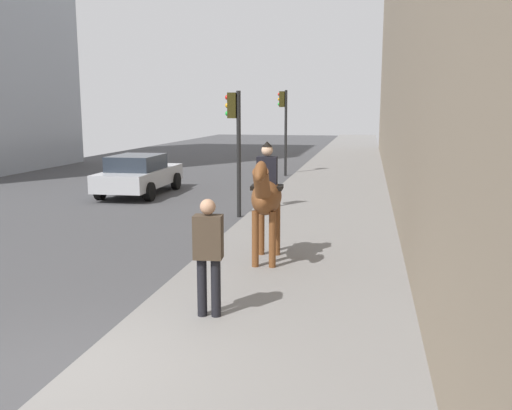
% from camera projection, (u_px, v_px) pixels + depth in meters
% --- Properties ---
extents(sidewalk_slab, '(120.00, 4.07, 0.12)m').
position_uv_depth(sidewalk_slab, '(238.00, 394.00, 5.92)').
color(sidewalk_slab, slate).
rests_on(sidewalk_slab, ground).
extents(mounted_horse_near, '(2.15, 0.66, 2.32)m').
position_uv_depth(mounted_horse_near, '(266.00, 196.00, 10.60)').
color(mounted_horse_near, brown).
rests_on(mounted_horse_near, sidewalk_slab).
extents(pedestrian_greeting, '(0.30, 0.42, 1.70)m').
position_uv_depth(pedestrian_greeting, '(208.00, 250.00, 7.82)').
color(pedestrian_greeting, black).
rests_on(pedestrian_greeting, sidewalk_slab).
extents(car_mid_lane, '(4.59, 2.07, 1.44)m').
position_uv_depth(car_mid_lane, '(139.00, 174.00, 19.95)').
color(car_mid_lane, '#B7BABF').
rests_on(car_mid_lane, ground).
extents(traffic_light_near_curb, '(0.20, 0.44, 3.54)m').
position_uv_depth(traffic_light_near_curb, '(235.00, 133.00, 15.50)').
color(traffic_light_near_curb, black).
rests_on(traffic_light_near_curb, ground).
extents(traffic_light_far_curb, '(0.20, 0.44, 3.88)m').
position_uv_depth(traffic_light_far_curb, '(284.00, 119.00, 25.23)').
color(traffic_light_far_curb, black).
rests_on(traffic_light_far_curb, ground).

